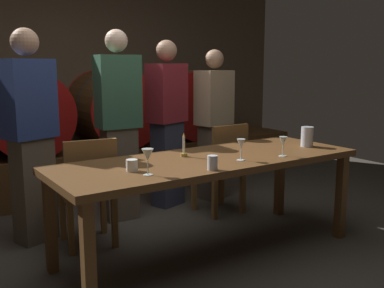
% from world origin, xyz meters
% --- Properties ---
extents(ground_plane, '(8.54, 8.54, 0.00)m').
position_xyz_m(ground_plane, '(0.00, 0.00, 0.00)').
color(ground_plane, '#3F3A33').
extents(back_wall, '(6.57, 0.24, 2.93)m').
position_xyz_m(back_wall, '(0.00, 2.66, 1.46)').
color(back_wall, brown).
rests_on(back_wall, ground).
extents(barrel_shelf, '(5.91, 0.90, 0.50)m').
position_xyz_m(barrel_shelf, '(0.00, 2.11, 0.25)').
color(barrel_shelf, brown).
rests_on(barrel_shelf, ground).
extents(wine_barrel_center_left, '(0.87, 0.87, 0.87)m').
position_xyz_m(wine_barrel_center_left, '(-0.50, 2.11, 0.93)').
color(wine_barrel_center_left, brown).
rests_on(wine_barrel_center_left, barrel_shelf).
extents(wine_barrel_center_right, '(0.87, 0.87, 0.87)m').
position_xyz_m(wine_barrel_center_right, '(0.52, 2.11, 0.93)').
color(wine_barrel_center_right, '#513319').
rests_on(wine_barrel_center_right, barrel_shelf).
extents(wine_barrel_far_right, '(0.87, 0.87, 0.87)m').
position_xyz_m(wine_barrel_far_right, '(1.49, 2.11, 0.93)').
color(wine_barrel_far_right, '#513319').
rests_on(wine_barrel_far_right, barrel_shelf).
extents(dining_table, '(2.35, 0.83, 0.75)m').
position_xyz_m(dining_table, '(0.29, -0.12, 0.68)').
color(dining_table, brown).
rests_on(dining_table, ground).
extents(chair_left, '(0.45, 0.45, 0.88)m').
position_xyz_m(chair_left, '(-0.42, 0.50, 0.49)').
color(chair_left, brown).
rests_on(chair_left, ground).
extents(chair_right, '(0.40, 0.40, 0.88)m').
position_xyz_m(chair_right, '(0.95, 0.56, 0.49)').
color(chair_right, brown).
rests_on(chair_right, ground).
extents(guest_far_left, '(0.44, 0.35, 1.71)m').
position_xyz_m(guest_far_left, '(-0.74, 0.88, 0.88)').
color(guest_far_left, brown).
rests_on(guest_far_left, ground).
extents(guest_center_left, '(0.40, 0.26, 1.74)m').
position_xyz_m(guest_center_left, '(0.07, 0.98, 0.89)').
color(guest_center_left, brown).
rests_on(guest_center_left, ground).
extents(guest_center_right, '(0.43, 0.34, 1.67)m').
position_xyz_m(guest_center_right, '(0.65, 1.10, 0.86)').
color(guest_center_right, '#33384C').
rests_on(guest_center_right, ground).
extents(guest_far_right, '(0.42, 0.31, 1.59)m').
position_xyz_m(guest_far_right, '(1.19, 1.03, 0.81)').
color(guest_far_right, brown).
rests_on(guest_far_right, ground).
extents(candle_center, '(0.05, 0.05, 0.18)m').
position_xyz_m(candle_center, '(0.15, 0.02, 0.80)').
color(candle_center, olive).
rests_on(candle_center, dining_table).
extents(pitcher, '(0.10, 0.10, 0.17)m').
position_xyz_m(pitcher, '(1.24, -0.21, 0.84)').
color(pitcher, silver).
rests_on(pitcher, dining_table).
extents(wine_glass_left, '(0.07, 0.07, 0.17)m').
position_xyz_m(wine_glass_left, '(-0.35, -0.34, 0.88)').
color(wine_glass_left, silver).
rests_on(wine_glass_left, dining_table).
extents(wine_glass_center, '(0.06, 0.06, 0.16)m').
position_xyz_m(wine_glass_center, '(0.42, -0.33, 0.87)').
color(wine_glass_center, white).
rests_on(wine_glass_center, dining_table).
extents(wine_glass_right, '(0.06, 0.06, 0.15)m').
position_xyz_m(wine_glass_right, '(0.77, -0.39, 0.86)').
color(wine_glass_right, silver).
rests_on(wine_glass_right, dining_table).
extents(cup_left, '(0.08, 0.08, 0.08)m').
position_xyz_m(cup_left, '(-0.38, -0.19, 0.79)').
color(cup_left, white).
rests_on(cup_left, dining_table).
extents(cup_right, '(0.07, 0.07, 0.10)m').
position_xyz_m(cup_right, '(0.07, -0.46, 0.80)').
color(cup_right, silver).
rests_on(cup_right, dining_table).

